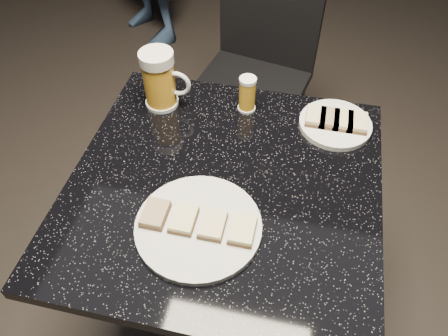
{
  "coord_description": "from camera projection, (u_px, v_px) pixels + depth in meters",
  "views": [
    {
      "loc": [
        0.14,
        -0.62,
        1.51
      ],
      "look_at": [
        0.0,
        0.0,
        0.8
      ],
      "focal_mm": 35.0,
      "sensor_mm": 36.0,
      "label": 1
    }
  ],
  "objects": [
    {
      "name": "plate_large",
      "position": [
        198.0,
        226.0,
        0.9
      ],
      "size": [
        0.26,
        0.26,
        0.01
      ],
      "primitive_type": "cylinder",
      "color": "silver",
      "rests_on": "table"
    },
    {
      "name": "canapes_on_plate_large",
      "position": [
        198.0,
        222.0,
        0.89
      ],
      "size": [
        0.23,
        0.07,
        0.02
      ],
      "color": "#4C3521",
      "rests_on": "plate_large"
    },
    {
      "name": "canapes_on_plate_small",
      "position": [
        336.0,
        119.0,
        1.1
      ],
      "size": [
        0.15,
        0.07,
        0.02
      ],
      "color": "#4C3521",
      "rests_on": "plate_small"
    },
    {
      "name": "beer_tumbler",
      "position": [
        247.0,
        94.0,
        1.12
      ],
      "size": [
        0.05,
        0.05,
        0.1
      ],
      "color": "white",
      "rests_on": "table"
    },
    {
      "name": "beer_mug",
      "position": [
        160.0,
        80.0,
        1.11
      ],
      "size": [
        0.13,
        0.09,
        0.16
      ],
      "color": "silver",
      "rests_on": "table"
    },
    {
      "name": "floor",
      "position": [
        224.0,
        317.0,
        1.55
      ],
      "size": [
        6.0,
        6.0,
        0.0
      ],
      "primitive_type": "plane",
      "color": "black",
      "rests_on": "ground"
    },
    {
      "name": "table",
      "position": [
        224.0,
        240.0,
        1.17
      ],
      "size": [
        0.7,
        0.7,
        0.75
      ],
      "color": "black",
      "rests_on": "floor"
    },
    {
      "name": "plate_small",
      "position": [
        335.0,
        124.0,
        1.11
      ],
      "size": [
        0.18,
        0.18,
        0.01
      ],
      "primitive_type": "cylinder",
      "color": "white",
      "rests_on": "table"
    },
    {
      "name": "chair",
      "position": [
        256.0,
        69.0,
        1.7
      ],
      "size": [
        0.47,
        0.47,
        0.87
      ],
      "color": "black",
      "rests_on": "floor"
    }
  ]
}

